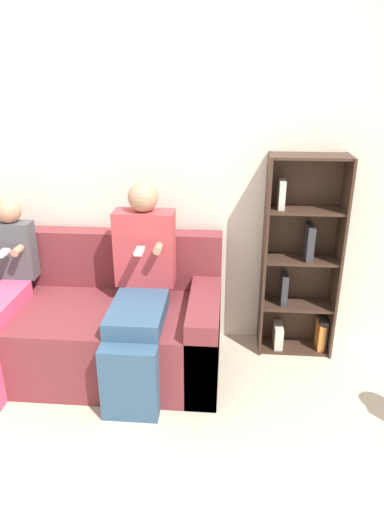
# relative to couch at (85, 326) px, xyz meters

# --- Properties ---
(ground_plane) EXTENTS (14.00, 14.00, 0.00)m
(ground_plane) POSITION_rel_couch_xyz_m (0.22, -0.52, -0.30)
(ground_plane) COLOR beige
(back_wall) EXTENTS (10.00, 0.06, 2.55)m
(back_wall) POSITION_rel_couch_xyz_m (0.22, 0.47, 0.98)
(back_wall) COLOR silver
(back_wall) RESTS_ON ground_plane
(couch) EXTENTS (1.87, 0.86, 0.89)m
(couch) POSITION_rel_couch_xyz_m (0.00, 0.00, 0.00)
(couch) COLOR maroon
(couch) RESTS_ON ground_plane
(adult_seated) EXTENTS (0.40, 0.81, 1.29)m
(adult_seated) POSITION_rel_couch_xyz_m (0.42, -0.09, 0.37)
(adult_seated) COLOR #335170
(adult_seated) RESTS_ON ground_plane
(bookshelf) EXTENTS (0.53, 0.25, 1.45)m
(bookshelf) POSITION_rel_couch_xyz_m (1.49, 0.34, 0.37)
(bookshelf) COLOR #3D281E
(bookshelf) RESTS_ON ground_plane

